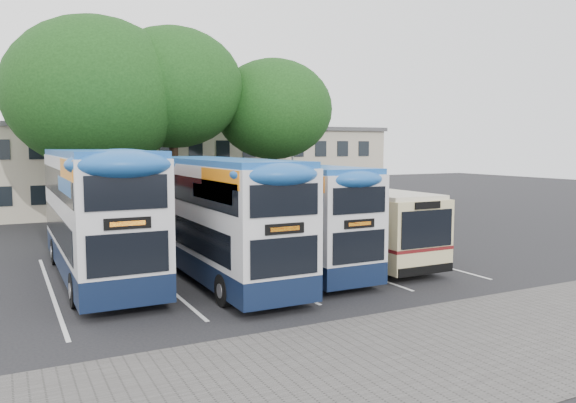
% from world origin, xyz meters
% --- Properties ---
extents(ground, '(120.00, 120.00, 0.00)m').
position_xyz_m(ground, '(0.00, 0.00, 0.00)').
color(ground, black).
rests_on(ground, ground).
extents(paving_strip, '(40.00, 6.00, 0.01)m').
position_xyz_m(paving_strip, '(-2.00, -5.00, 0.01)').
color(paving_strip, '#595654').
rests_on(paving_strip, ground).
extents(bay_lines, '(14.12, 11.00, 0.01)m').
position_xyz_m(bay_lines, '(-3.75, 5.00, 0.01)').
color(bay_lines, silver).
rests_on(bay_lines, ground).
extents(depot_building, '(32.40, 8.40, 6.20)m').
position_xyz_m(depot_building, '(0.00, 26.99, 3.15)').
color(depot_building, '#B9A995').
rests_on(depot_building, ground).
extents(lamp_post, '(0.25, 1.05, 9.06)m').
position_xyz_m(lamp_post, '(6.00, 19.97, 5.08)').
color(lamp_post, gray).
rests_on(lamp_post, ground).
extents(tree_left, '(9.72, 9.72, 11.69)m').
position_xyz_m(tree_left, '(-7.26, 17.83, 7.55)').
color(tree_left, black).
rests_on(tree_left, ground).
extents(tree_mid, '(8.14, 8.14, 11.50)m').
position_xyz_m(tree_mid, '(-3.03, 17.65, 8.03)').
color(tree_mid, black).
rests_on(tree_mid, ground).
extents(tree_right, '(7.36, 7.36, 10.13)m').
position_xyz_m(tree_right, '(3.33, 17.49, 6.98)').
color(tree_right, black).
rests_on(tree_right, ground).
extents(bus_dd_left, '(2.66, 10.96, 4.57)m').
position_xyz_m(bus_dd_left, '(-9.06, 6.16, 2.52)').
color(bus_dd_left, '#0D1832').
rests_on(bus_dd_left, ground).
extents(bus_dd_mid, '(2.49, 10.26, 4.27)m').
position_xyz_m(bus_dd_mid, '(-5.24, 4.06, 2.35)').
color(bus_dd_mid, '#0D1832').
rests_on(bus_dd_mid, ground).
extents(bus_dd_right, '(2.32, 9.59, 3.99)m').
position_xyz_m(bus_dd_right, '(-2.21, 4.59, 2.20)').
color(bus_dd_right, '#0D1832').
rests_on(bus_dd_right, ground).
extents(bus_single, '(2.54, 9.97, 2.97)m').
position_xyz_m(bus_single, '(0.89, 5.28, 1.68)').
color(bus_single, '#CBBC87').
rests_on(bus_single, ground).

